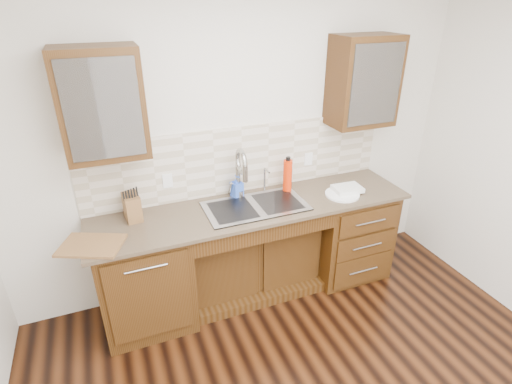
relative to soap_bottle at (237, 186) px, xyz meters
name	(u,v)px	position (x,y,z in m)	size (l,w,h in m)	color
wall_back	(239,142)	(0.08, 0.16, 0.34)	(4.00, 0.10, 2.70)	silver
base_cabinet_left	(145,277)	(-0.87, -0.20, -0.57)	(0.70, 0.62, 0.88)	#593014
base_cabinet_center	(251,254)	(0.08, -0.11, -0.66)	(1.20, 0.44, 0.70)	#593014
base_cabinet_right	(346,230)	(1.03, -0.20, -0.57)	(0.70, 0.62, 0.88)	#593014
countertop	(255,207)	(0.08, -0.22, -0.11)	(2.70, 0.65, 0.03)	#84705B
backsplash	(242,160)	(0.08, 0.10, 0.20)	(2.70, 0.02, 0.59)	beige
sink	(256,215)	(0.08, -0.23, -0.18)	(0.84, 0.46, 0.19)	#9E9EA5
faucet	(238,175)	(0.01, 0.00, 0.10)	(0.04, 0.04, 0.40)	#999993
filter_tap	(265,179)	(0.26, 0.01, 0.02)	(0.02, 0.02, 0.24)	#999993
upper_cabinet_left	(102,104)	(-0.97, -0.06, 0.82)	(0.55, 0.34, 0.75)	#593014
upper_cabinet_right	(363,81)	(1.13, -0.06, 0.82)	(0.55, 0.34, 0.75)	#593014
outlet_left	(168,181)	(-0.57, 0.08, 0.11)	(0.08, 0.01, 0.12)	white
outlet_right	(308,159)	(0.73, 0.08, 0.11)	(0.08, 0.01, 0.12)	white
soap_bottle	(237,186)	(0.00, 0.00, 0.00)	(0.09, 0.09, 0.20)	blue
water_bottle	(288,176)	(0.45, -0.06, 0.05)	(0.08, 0.08, 0.29)	red
plate	(342,194)	(0.86, -0.32, -0.09)	(0.30, 0.30, 0.02)	white
dish_towel	(347,189)	(0.94, -0.28, -0.06)	(0.25, 0.18, 0.04)	silver
knife_block	(132,207)	(-0.88, -0.06, 0.00)	(0.11, 0.19, 0.21)	brown
cutting_board	(92,245)	(-1.20, -0.35, -0.09)	(0.42, 0.29, 0.02)	#977546
cup_left_a	(91,113)	(-1.05, -0.06, 0.76)	(0.12, 0.12, 0.10)	white
cup_left_b	(126,110)	(-0.82, -0.06, 0.76)	(0.09, 0.09, 0.09)	silver
cup_right_a	(349,89)	(1.00, -0.06, 0.76)	(0.11, 0.11, 0.09)	white
cup_right_b	(372,86)	(1.23, -0.06, 0.77)	(0.11, 0.11, 0.10)	white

